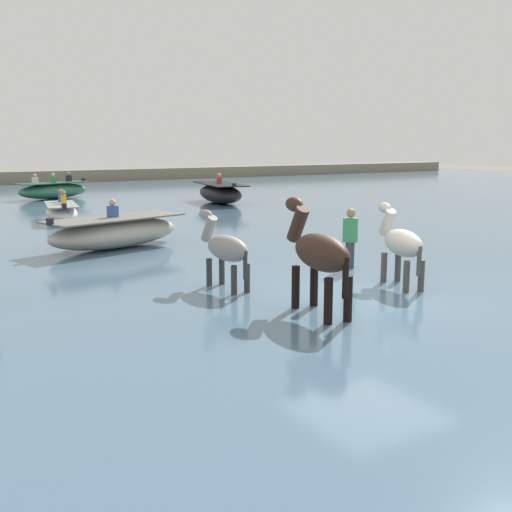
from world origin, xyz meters
name	(u,v)px	position (x,y,z in m)	size (l,w,h in m)	color
ground_plane	(370,313)	(0.00, 0.00, 0.00)	(120.00, 120.00, 0.00)	#756B56
water_surface	(161,235)	(0.00, 10.00, 0.14)	(90.00, 90.00, 0.29)	slate
horse_lead_grey	(225,250)	(-1.91, 2.02, 1.04)	(0.54, 1.62, 1.76)	gray
horse_trailing_pinto	(401,245)	(1.17, 0.48, 1.10)	(0.78, 1.72, 1.87)	beige
horse_flank_dark_bay	(319,255)	(-1.42, -0.32, 1.27)	(0.66, 1.98, 2.15)	#382319
boat_distant_west	(220,193)	(5.91, 17.27, 0.74)	(2.23, 4.34, 1.38)	black
boat_mid_channel	(53,190)	(-0.25, 23.53, 0.70)	(4.01, 2.57, 1.28)	#337556
boat_near_starboard	(62,212)	(-2.11, 14.11, 0.61)	(1.52, 3.01, 1.11)	silver
boat_far_inshore	(115,233)	(-2.25, 7.67, 0.70)	(4.14, 2.45, 1.30)	#B2AD9E
person_wading_mid	(350,242)	(1.43, 2.34, 0.87)	(0.37, 0.37, 1.63)	#383842
far_shoreline	(12,179)	(0.00, 36.88, 0.55)	(80.00, 2.40, 1.11)	gray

